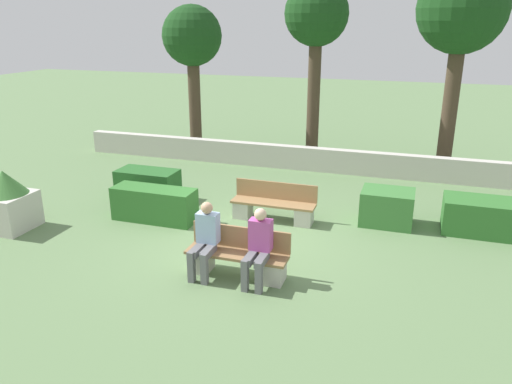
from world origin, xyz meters
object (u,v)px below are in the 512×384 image
planter_corner_left (7,200)px  tree_leftmost (192,40)px  person_seated_woman (205,236)px  tree_center_right (462,13)px  person_seated_man (258,244)px  bench_front (237,258)px  bench_left_side (274,206)px  tree_center_left (316,20)px

planter_corner_left → tree_leftmost: 8.38m
person_seated_woman → tree_center_right: 9.92m
person_seated_woman → tree_center_right: tree_center_right is taller
planter_corner_left → tree_leftmost: tree_leftmost is taller
planter_corner_left → tree_leftmost: bearing=84.3°
tree_center_right → person_seated_man: bearing=-110.8°
bench_front → person_seated_woman: person_seated_woman is taller
bench_left_side → tree_leftmost: 7.85m
person_seated_man → person_seated_woman: bearing=-180.0°
tree_center_left → planter_corner_left: bearing=-121.8°
bench_left_side → bench_front: bearing=-91.2°
bench_left_side → planter_corner_left: (-5.23, -2.23, 0.31)m
bench_left_side → planter_corner_left: size_ratio=1.46×
tree_center_left → tree_leftmost: bearing=-179.1°
planter_corner_left → tree_center_left: (4.87, 7.85, 3.61)m
planter_corner_left → tree_center_left: bearing=58.2°
planter_corner_left → tree_center_left: size_ratio=0.24×
bench_left_side → person_seated_man: 2.87m
tree_center_left → person_seated_woman: bearing=-90.3°
bench_front → tree_center_right: tree_center_right is taller
bench_left_side → tree_center_right: size_ratio=0.33×
tree_leftmost → planter_corner_left: bearing=-95.7°
tree_leftmost → tree_center_right: (8.14, -0.11, 0.80)m
planter_corner_left → tree_leftmost: (0.77, 7.79, 2.99)m
bench_left_side → tree_center_left: tree_center_left is taller
tree_center_left → tree_center_right: 4.05m
person_seated_woman → tree_leftmost: bearing=115.9°
planter_corner_left → tree_leftmost: size_ratio=0.27×
person_seated_man → tree_center_left: bearing=96.2°
person_seated_woman → planter_corner_left: person_seated_woman is taller
tree_leftmost → tree_center_left: tree_center_left is taller
tree_leftmost → tree_center_right: size_ratio=0.82×
bench_front → tree_center_left: size_ratio=0.33×
bench_left_side → tree_leftmost: tree_leftmost is taller
person_seated_man → bench_left_side: bearing=101.2°
bench_left_side → tree_leftmost: size_ratio=0.40×
planter_corner_left → bench_left_side: bearing=23.1°
person_seated_man → tree_center_right: 9.56m
bench_front → planter_corner_left: size_ratio=1.40×
bench_left_side → planter_corner_left: planter_corner_left is taller
planter_corner_left → person_seated_woman: bearing=-6.6°
person_seated_woman → tree_center_right: bearing=63.6°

